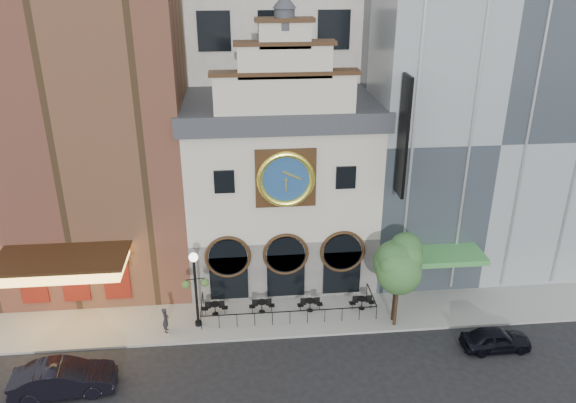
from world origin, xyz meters
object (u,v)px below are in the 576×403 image
Objects in this scene: lamppost at (195,282)px; tree_left at (398,260)px; bistro_0 at (215,308)px; pedestrian at (166,320)px; car_left at (63,379)px; car_right at (496,339)px; bistro_1 at (262,306)px; bistro_2 at (310,304)px; bistro_3 at (362,302)px; tree_right at (400,269)px.

lamppost is 0.87× the size of tree_left.
lamppost reaches higher than bistro_0.
car_left is at bearing 132.04° from pedestrian.
bistro_0 is 0.99× the size of pedestrian.
car_right is 0.76× the size of car_left.
pedestrian is at bearing -166.04° from bistro_1.
lamppost is (-6.88, -0.84, 2.58)m from bistro_2.
car_left is 19.19m from tree_left.
car_left reaches higher than bistro_2.
bistro_3 is at bearing -2.17° from bistro_1.
car_left is at bearing -161.32° from bistro_3.
bistro_3 is 0.31× the size of car_left.
bistro_1 is at bearing 7.42° from lamppost.
pedestrian reaches higher than bistro_0.
pedestrian is (-18.74, 3.23, 0.28)m from car_right.
bistro_1 and bistro_3 have the same top height.
car_right reaches higher than bistro_0.
lamppost reaches higher than car_left.
bistro_1 is 0.28× the size of tree_left.
bistro_2 is 0.40× the size of car_right.
bistro_3 is 10.49m from lamppost.
pedestrian is 0.30× the size of tree_right.
tree_right is (4.92, -1.88, 3.40)m from bistro_2.
car_right is 6.98m from tree_left.
pedestrian reaches higher than bistro_3.
car_right is 17.47m from lamppost.
pedestrian is at bearing 79.80° from car_right.
bistro_2 is 1.00× the size of bistro_3.
tree_right reaches higher than bistro_3.
tree_left is at bearing -81.61° from car_left.
tree_left is at bearing 85.43° from tree_right.
car_right is at bearing -31.93° from tree_left.
bistro_0 is 2.94m from lamppost.
bistro_1 is 0.40× the size of car_right.
bistro_2 is (5.90, -0.18, 0.00)m from bistro_0.
bistro_1 is at bearing 69.90° from car_right.
bistro_1 and bistro_2 have the same top height.
tree_left reaches higher than tree_right.
bistro_2 is (3.00, -0.15, 0.00)m from bistro_1.
lamppost is at bearing -58.14° from car_left.
bistro_1 is at bearing 169.33° from tree_left.
bistro_0 is 3.20m from pedestrian.
tree_right is at bearing -10.75° from bistro_0.
car_right is 0.74× the size of tree_right.
lamppost is at bearing -165.77° from bistro_1.
bistro_0 is at bearing -64.29° from pedestrian.
bistro_0 and bistro_1 have the same top height.
tree_left is (18.36, 4.37, 3.46)m from car_left.
tree_right is (13.64, -0.60, 3.07)m from pedestrian.
car_left is (-7.50, -5.90, 0.23)m from bistro_0.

